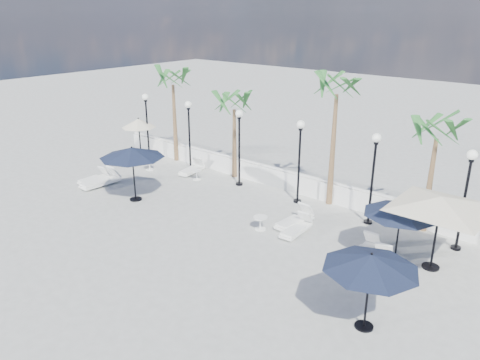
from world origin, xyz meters
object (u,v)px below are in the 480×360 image
Objects in this scene: parasol_navy_left at (132,153)px; parasol_cream_small at (139,124)px; lounger_4 at (295,220)px; lounger_0 at (100,181)px; lounger_6 at (364,252)px; lounger_2 at (192,169)px; lounger_1 at (94,178)px; parasol_cream_sq_a at (442,197)px; parasol_navy_right at (371,262)px; lounger_3 at (296,228)px; lounger_5 at (378,266)px; parasol_navy_mid at (401,209)px.

parasol_cream_small is at bearing 138.98° from parasol_navy_left.
lounger_4 is 0.67× the size of parasol_navy_left.
lounger_0 is 5.14m from parasol_cream_small.
lounger_6 is (3.35, -0.61, -0.01)m from lounger_4.
lounger_0 is 1.15× the size of lounger_2.
parasol_cream_sq_a reaches higher than lounger_1.
parasol_navy_right is (1.77, -3.61, 1.84)m from lounger_6.
lounger_3 is 5.60m from parasol_cream_sq_a.
lounger_5 is at bearing 107.74° from parasol_navy_right.
lounger_2 is 11.55m from lounger_6.
lounger_6 is 4.42m from parasol_navy_right.
lounger_2 is 8.73m from lounger_3.
lounger_2 is 0.32× the size of parasol_cream_sq_a.
lounger_3 is 8.19m from parasol_navy_left.
parasol_navy_right reaches higher than lounger_0.
lounger_2 is 4.67m from parasol_cream_small.
lounger_5 is 16.77m from parasol_cream_small.
lounger_2 is (2.87, 4.20, 0.01)m from lounger_1.
parasol_navy_right reaches higher than lounger_1.
parasol_navy_left is at bearing 1.63° from lounger_0.
lounger_5 reaches higher than lounger_6.
parasol_cream_small reaches higher than lounger_1.
lounger_5 is 0.78× the size of parasol_navy_mid.
lounger_4 is 4.35m from lounger_5.
parasol_cream_sq_a is at bearing -5.36° from parasol_cream_small.
parasol_navy_mid reaches higher than lounger_6.
parasol_navy_right is at bearing -67.03° from lounger_6.
parasol_navy_right is 0.45× the size of parasol_cream_sq_a.
parasol_navy_right is at bearing -41.61° from lounger_3.
parasol_navy_right reaches higher than lounger_6.
lounger_3 is 0.73× the size of parasol_cream_small.
lounger_6 is at bearing 9.77° from parasol_navy_left.
lounger_6 is 0.74× the size of parasol_navy_mid.
parasol_navy_left is (2.80, -0.02, 2.03)m from lounger_0.
lounger_6 is at bearing 116.17° from parasol_navy_right.
lounger_0 is 14.66m from parasol_navy_mid.
parasol_navy_left is (3.55, -0.13, 2.08)m from lounger_1.
lounger_2 is 0.93× the size of lounger_4.
parasol_navy_mid is at bearing 101.22° from parasol_navy_right.
parasol_navy_mid is at bearing -161.04° from parasol_cream_sq_a.
parasol_navy_mid is at bearing 70.90° from lounger_5.
lounger_5 is at bearing -13.82° from lounger_3.
lounger_1 is 0.29× the size of parasol_cream_sq_a.
lounger_5 reaches higher than lounger_2.
lounger_4 is (10.80, 2.31, 0.03)m from lounger_1.
lounger_4 is (10.05, 2.42, -0.02)m from lounger_0.
parasol_cream_sq_a is at bearing 5.30° from lounger_3.
lounger_2 is 13.69m from parasol_cream_sq_a.
parasol_cream_sq_a is at bearing 6.41° from lounger_1.
parasol_navy_right is at bearing -34.36° from lounger_4.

